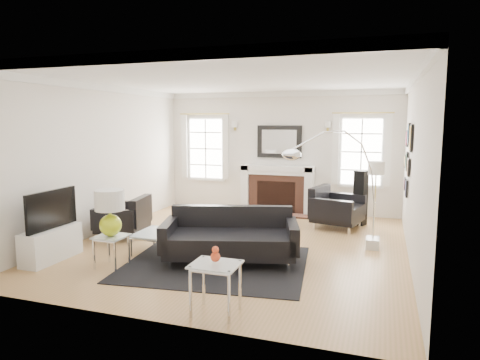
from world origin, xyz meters
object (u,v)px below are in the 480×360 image
(fireplace, at_px, (277,190))
(coffee_table, at_px, (161,234))
(gourd_lamp, at_px, (110,210))
(arc_floor_lamp, at_px, (335,186))
(sofa, at_px, (231,238))
(armchair_right, at_px, (334,209))
(armchair_left, at_px, (126,218))

(fireplace, relative_size, coffee_table, 2.20)
(gourd_lamp, distance_m, arc_floor_lamp, 3.44)
(coffee_table, xyz_separation_m, arc_floor_lamp, (2.63, 0.87, 0.79))
(gourd_lamp, bearing_deg, arc_floor_lamp, 29.67)
(fireplace, xyz_separation_m, coffee_table, (-1.03, -3.64, -0.23))
(gourd_lamp, bearing_deg, coffee_table, 66.75)
(sofa, distance_m, armchair_right, 2.92)
(armchair_left, height_order, arc_floor_lamp, arc_floor_lamp)
(sofa, distance_m, coffee_table, 1.19)
(armchair_right, relative_size, gourd_lamp, 1.74)
(coffee_table, relative_size, arc_floor_lamp, 0.38)
(sofa, relative_size, gourd_lamp, 3.23)
(armchair_right, bearing_deg, gourd_lamp, -129.13)
(armchair_left, xyz_separation_m, arc_floor_lamp, (3.74, 0.18, 0.76))
(arc_floor_lamp, bearing_deg, coffee_table, -161.65)
(armchair_left, height_order, coffee_table, armchair_left)
(fireplace, xyz_separation_m, arc_floor_lamp, (1.60, -2.77, 0.57))
(fireplace, bearing_deg, arc_floor_lamp, -59.95)
(fireplace, bearing_deg, sofa, -87.52)
(arc_floor_lamp, bearing_deg, armchair_left, -177.19)
(sofa, bearing_deg, fireplace, 92.48)
(fireplace, bearing_deg, coffee_table, -105.75)
(armchair_left, relative_size, gourd_lamp, 1.55)
(armchair_left, relative_size, arc_floor_lamp, 0.51)
(sofa, bearing_deg, coffee_table, -179.93)
(fireplace, distance_m, sofa, 3.65)
(armchair_right, bearing_deg, arc_floor_lamp, -84.31)
(fireplace, bearing_deg, gourd_lamp, -107.19)
(armchair_right, height_order, coffee_table, armchair_right)
(sofa, distance_m, armchair_left, 2.40)
(armchair_right, distance_m, coffee_table, 3.59)
(armchair_right, bearing_deg, sofa, -115.82)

